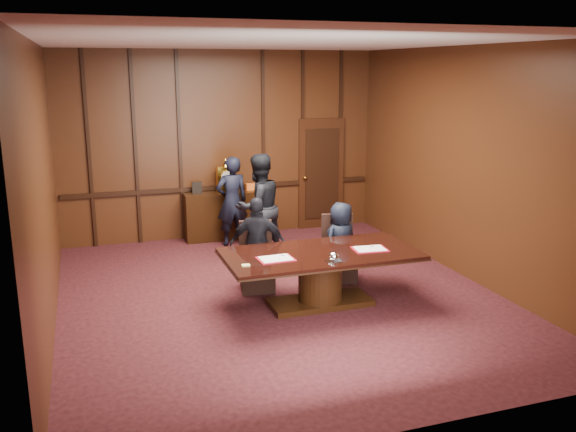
% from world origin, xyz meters
% --- Properties ---
extents(room, '(7.00, 7.04, 3.50)m').
position_xyz_m(room, '(0.07, 0.14, 1.72)').
color(room, black).
rests_on(room, ground).
extents(sideboard, '(1.60, 0.45, 1.54)m').
position_xyz_m(sideboard, '(0.00, 3.26, 0.49)').
color(sideboard, black).
rests_on(sideboard, ground).
extents(conference_table, '(2.62, 1.32, 0.76)m').
position_xyz_m(conference_table, '(0.43, -0.47, 0.51)').
color(conference_table, black).
rests_on(conference_table, ground).
extents(folder_left, '(0.47, 0.35, 0.02)m').
position_xyz_m(folder_left, '(-0.25, -0.59, 0.77)').
color(folder_left, maroon).
rests_on(folder_left, conference_table).
extents(folder_right, '(0.49, 0.38, 0.02)m').
position_xyz_m(folder_right, '(1.10, -0.59, 0.77)').
color(folder_right, maroon).
rests_on(folder_right, conference_table).
extents(inkstand, '(0.20, 0.14, 0.12)m').
position_xyz_m(inkstand, '(0.43, -0.92, 0.81)').
color(inkstand, white).
rests_on(inkstand, conference_table).
extents(notepad, '(0.10, 0.08, 0.01)m').
position_xyz_m(notepad, '(-0.68, -0.72, 0.77)').
color(notepad, '#F8DE79').
rests_on(notepad, conference_table).
extents(chair_left, '(0.56, 0.56, 0.99)m').
position_xyz_m(chair_left, '(-0.22, 0.41, 0.29)').
color(chair_left, black).
rests_on(chair_left, ground).
extents(chair_right, '(0.57, 0.57, 0.99)m').
position_xyz_m(chair_right, '(1.08, 0.41, 0.29)').
color(chair_right, black).
rests_on(chair_right, ground).
extents(signatory_left, '(0.88, 0.57, 1.39)m').
position_xyz_m(signatory_left, '(-0.22, 0.33, 0.69)').
color(signatory_left, black).
rests_on(signatory_left, ground).
extents(signatory_right, '(0.69, 0.56, 1.23)m').
position_xyz_m(signatory_right, '(1.08, 0.33, 0.61)').
color(signatory_right, black).
rests_on(signatory_right, ground).
extents(witness_left, '(0.63, 0.45, 1.63)m').
position_xyz_m(witness_left, '(-0.01, 2.77, 0.82)').
color(witness_left, black).
rests_on(witness_left, ground).
extents(witness_right, '(1.05, 0.93, 1.80)m').
position_xyz_m(witness_right, '(0.22, 1.82, 0.90)').
color(witness_right, black).
rests_on(witness_right, ground).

